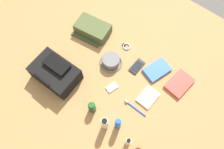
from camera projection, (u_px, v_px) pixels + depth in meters
ground_plane at (112, 77)px, 1.67m from camera, size 2.64×2.02×0.02m
backpack at (56, 73)px, 1.59m from camera, size 0.33×0.24×0.16m
toiletry_pouch at (93, 29)px, 1.78m from camera, size 0.29×0.24×0.09m
bucket_hat at (111, 61)px, 1.67m from camera, size 0.18×0.18×0.07m
toothpaste_tube at (128, 142)px, 1.40m from camera, size 0.03×0.03×0.14m
deodorant_spray at (118, 124)px, 1.44m from camera, size 0.04×0.04×0.15m
lotion_bottle at (105, 123)px, 1.44m from camera, size 0.05×0.05×0.17m
shampoo_bottle at (92, 107)px, 1.51m from camera, size 0.05×0.05×0.11m
paperback_novel at (179, 84)px, 1.62m from camera, size 0.16×0.21×0.03m
travel_guidebook at (157, 70)px, 1.67m from camera, size 0.18×0.22×0.03m
cell_phone at (137, 66)px, 1.68m from camera, size 0.07×0.13×0.01m
media_player at (112, 87)px, 1.62m from camera, size 0.07×0.10×0.01m
wristwatch at (126, 46)px, 1.75m from camera, size 0.07×0.06×0.01m
toothbrush at (134, 107)px, 1.56m from camera, size 0.18×0.01×0.02m
notepad at (148, 97)px, 1.58m from camera, size 0.11×0.15×0.02m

